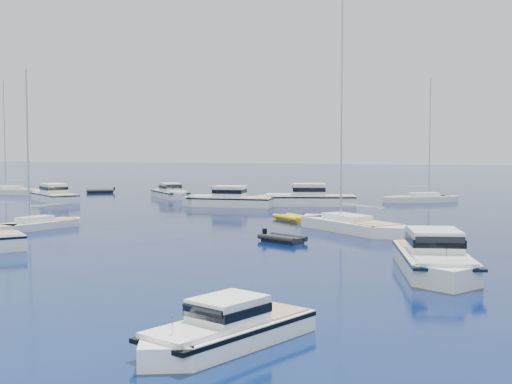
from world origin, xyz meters
TOP-DOWN VIEW (x-y plane):
  - ground at (0.00, 0.00)m, footprint 400.00×400.00m
  - motor_cruiser_near at (11.11, -13.45)m, footprint 4.85×7.72m
  - motor_cruiser_right at (16.48, 1.37)m, footprint 5.46×10.87m
  - motor_cruiser_centre at (-6.51, 32.93)m, footprint 10.58×4.02m
  - motor_cruiser_far_l at (-27.67, 32.87)m, footprint 9.67×8.19m
  - motor_cruiser_distant at (0.96, 36.61)m, footprint 11.78×6.51m
  - motor_cruiser_horizon at (-17.21, 41.69)m, footprint 7.95×8.09m
  - sailboat_fore at (-13.24, 10.46)m, footprint 4.47×8.69m
  - sailboat_mid_r at (9.40, 16.64)m, footprint 11.07×10.21m
  - sailboat_centre at (11.97, 45.03)m, footprint 9.54×7.36m
  - sailboat_far_l at (-39.57, 40.87)m, footprint 10.63×3.85m
  - tender_yellow at (3.44, 22.08)m, footprint 4.21×4.06m
  - tender_grey_near at (6.27, 9.45)m, footprint 3.75×3.12m
  - tender_grey_far at (-30.13, 46.85)m, footprint 4.22×3.73m

SIDE VIEW (x-z plane):
  - ground at x=0.00m, z-range 0.00..0.00m
  - motor_cruiser_near at x=11.11m, z-range -0.97..0.97m
  - motor_cruiser_right at x=16.48m, z-range -1.37..1.37m
  - motor_cruiser_centre at x=-6.51m, z-range -1.36..1.36m
  - motor_cruiser_far_l at x=-27.67m, z-range -1.29..1.29m
  - motor_cruiser_distant at x=0.96m, z-range -1.48..1.48m
  - motor_cruiser_horizon at x=-17.21m, z-range -1.14..1.14m
  - sailboat_fore at x=-13.24m, z-range -6.19..6.19m
  - sailboat_mid_r at x=9.40m, z-range -8.80..8.80m
  - sailboat_centre at x=11.97m, z-range -7.14..7.14m
  - sailboat_far_l at x=-39.57m, z-range -7.64..7.64m
  - tender_yellow at x=3.44m, z-range -0.47..0.47m
  - tender_grey_near at x=6.27m, z-range -0.47..0.47m
  - tender_grey_far at x=-30.13m, z-range -0.47..0.47m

